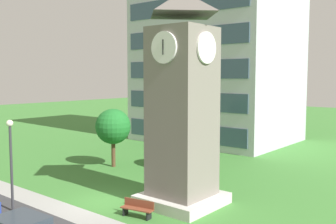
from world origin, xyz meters
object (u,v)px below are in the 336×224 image
(clock_tower, at_px, (182,111))
(tree_streetside, at_px, (113,127))
(street_lamp, at_px, (11,154))
(tree_by_building, at_px, (193,130))
(park_bench, at_px, (138,208))

(clock_tower, xyz_separation_m, tree_streetside, (-10.00, 3.87, -2.11))
(street_lamp, relative_size, tree_by_building, 1.05)
(street_lamp, xyz_separation_m, tree_streetside, (-3.62, 10.63, 0.10))
(tree_by_building, bearing_deg, clock_tower, -58.20)
(tree_by_building, bearing_deg, park_bench, -69.71)
(park_bench, relative_size, tree_by_building, 0.39)
(clock_tower, relative_size, tree_by_building, 2.51)
(tree_streetside, bearing_deg, street_lamp, -71.20)
(park_bench, relative_size, tree_streetside, 0.40)
(tree_by_building, relative_size, tree_streetside, 1.01)
(clock_tower, xyz_separation_m, park_bench, (-0.56, -3.06, -4.92))
(clock_tower, distance_m, park_bench, 5.82)
(park_bench, relative_size, street_lamp, 0.37)
(tree_streetside, bearing_deg, clock_tower, -21.16)
(clock_tower, bearing_deg, park_bench, -100.33)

